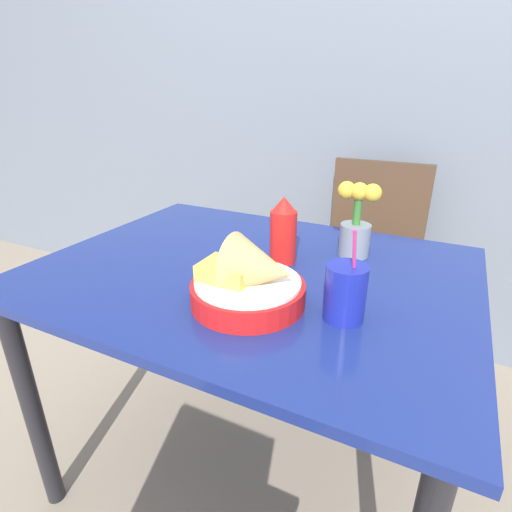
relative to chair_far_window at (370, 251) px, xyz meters
name	(u,v)px	position (x,y,z in m)	size (l,w,h in m)	color
ground_plane	(252,466)	(-0.17, -0.78, -0.53)	(12.00, 12.00, 0.00)	gray
wall_window	(361,55)	(-0.17, 0.23, 0.77)	(7.00, 0.06, 2.60)	slate
dining_table	(251,301)	(-0.17, -0.78, 0.11)	(1.11, 0.85, 0.74)	navy
chair_far_window	(370,251)	(0.00, 0.00, 0.00)	(0.40, 0.40, 0.90)	#473323
food_basket	(252,282)	(-0.08, -0.95, 0.26)	(0.25, 0.25, 0.16)	red
ketchup_bottle	(283,231)	(-0.11, -0.71, 0.29)	(0.07, 0.07, 0.18)	red
drink_cup	(345,294)	(0.11, -0.92, 0.26)	(0.08, 0.08, 0.21)	#192399
flower_vase	(356,223)	(0.05, -0.57, 0.30)	(0.12, 0.08, 0.21)	gray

